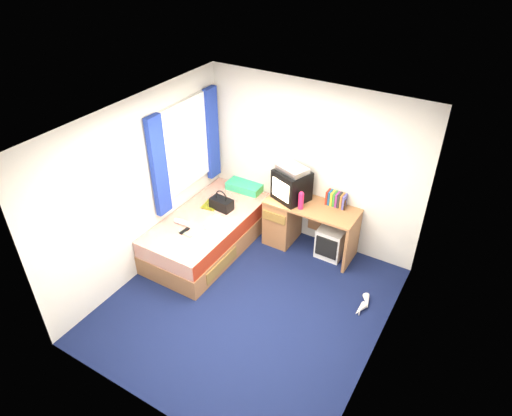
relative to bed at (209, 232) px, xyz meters
The scene contains 20 objects.
ground 1.33m from the bed, 32.46° to the right, with size 3.40×3.40×0.00m, color #0C1438.
room_shell 1.76m from the bed, 32.46° to the right, with size 3.40×3.40×3.40m.
bed is the anchor object (origin of this frame).
pillow 0.98m from the bed, 85.87° to the left, with size 0.54×0.35×0.12m, color #1C9DB8.
desk 1.25m from the bed, 36.44° to the left, with size 1.30×0.55×0.75m.
storage_cube 1.77m from the bed, 25.27° to the left, with size 0.37×0.37×0.46m, color silver.
crt_tv 1.38m from the bed, 38.22° to the left, with size 0.55×0.53×0.43m.
vcr 1.53m from the bed, 38.33° to the left, with size 0.40×0.29×0.08m, color silver.
book_row 1.88m from the bed, 30.24° to the left, with size 0.27×0.13×0.20m.
picture_frame 1.98m from the bed, 27.93° to the left, with size 0.02×0.12×0.14m, color black.
pink_water_bottle 1.43m from the bed, 26.45° to the left, with size 0.08×0.08×0.24m, color #E32056.
aerosol_can 1.44m from the bed, 33.10° to the left, with size 0.05×0.05×0.20m, color silver.
handbag 0.46m from the bed, 77.89° to the left, with size 0.34×0.21×0.30m.
towel 0.46m from the bed, 26.97° to the right, with size 0.31×0.26×0.10m, color silver.
magazine 0.41m from the bed, 115.50° to the left, with size 0.21×0.28×0.01m, color yellow.
water_bottle 0.49m from the bed, 120.69° to the right, with size 0.07×0.07×0.20m, color white.
colour_swatch_fan 0.56m from the bed, 91.99° to the right, with size 0.22×0.06×0.01m, color yellow.
remote_control 0.53m from the bed, 97.65° to the right, with size 0.05×0.16×0.02m, color black.
window_assembly 1.25m from the bed, 155.84° to the left, with size 0.11×1.42×1.40m.
white_heels 2.39m from the bed, ahead, with size 0.18×0.41×0.09m.
Camera 1 is at (2.21, -3.48, 4.24)m, focal length 32.00 mm.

